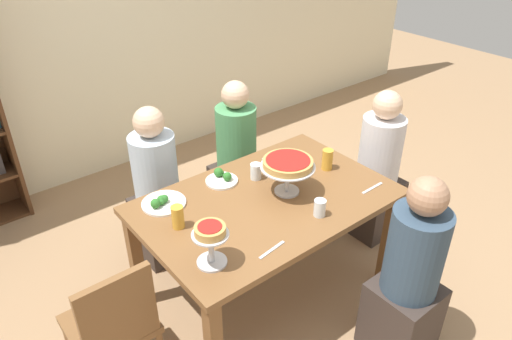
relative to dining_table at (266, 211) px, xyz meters
name	(u,v)px	position (x,y,z in m)	size (l,w,h in m)	color
ground_plane	(265,290)	(0.00, 0.00, -0.65)	(12.00, 12.00, 0.00)	#9E7A56
rear_partition	(97,13)	(0.00, 2.20, 0.75)	(8.00, 0.12, 2.80)	beige
dining_table	(266,211)	(0.00, 0.00, 0.00)	(1.48, 0.96, 0.74)	brown
diner_far_left	(158,196)	(-0.33, 0.76, -0.16)	(0.34, 0.34, 1.15)	#382D28
diner_far_right	(237,163)	(0.36, 0.78, -0.16)	(0.34, 0.34, 1.15)	#382D28
diner_near_right	(409,282)	(0.33, -0.81, -0.16)	(0.34, 0.34, 1.15)	#382D28
diner_head_east	(376,175)	(1.05, 0.00, -0.16)	(0.34, 0.34, 1.15)	#382D28
chair_head_west	(114,325)	(-1.03, -0.08, -0.16)	(0.40, 0.40, 0.87)	brown
deep_dish_pizza_stand	(288,166)	(0.14, -0.02, 0.27)	(0.32, 0.32, 0.22)	silver
personal_pizza_stand	(210,237)	(-0.56, -0.25, 0.25)	(0.18, 0.18, 0.23)	silver
salad_plate_near_diner	(163,202)	(-0.51, 0.32, 0.11)	(0.26, 0.26, 0.07)	white
salad_plate_far_diner	(222,178)	(-0.09, 0.32, 0.11)	(0.20, 0.20, 0.07)	white
beer_glass_amber_tall	(178,217)	(-0.54, 0.09, 0.16)	(0.07, 0.07, 0.13)	gold
beer_glass_amber_short	(327,159)	(0.52, 0.02, 0.16)	(0.07, 0.07, 0.14)	gold
water_glass_clear_near	(256,171)	(0.09, 0.21, 0.14)	(0.07, 0.07, 0.10)	white
water_glass_clear_far	(320,208)	(0.13, -0.31, 0.14)	(0.07, 0.07, 0.10)	white
cutlery_fork_near	(272,250)	(-0.27, -0.37, 0.09)	(0.18, 0.02, 0.01)	silver
cutlery_knife_near	(272,155)	(0.36, 0.38, 0.09)	(0.18, 0.02, 0.01)	silver
cutlery_fork_far	(372,188)	(0.57, -0.32, 0.09)	(0.18, 0.02, 0.01)	silver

